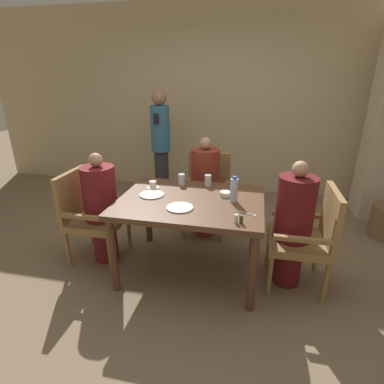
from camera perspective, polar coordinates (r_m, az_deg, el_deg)
name	(u,v)px	position (r m, az deg, el deg)	size (l,w,h in m)	color
ground_plane	(191,268)	(3.06, -0.20, -14.36)	(16.00, 16.00, 0.00)	#7A664C
wall_back	(224,102)	(4.82, 6.04, 16.63)	(8.00, 0.06, 2.80)	#C6B289
dining_table	(191,208)	(2.73, -0.22, -3.12)	(1.29, 0.99, 0.75)	brown
chair_left_side	(89,213)	(3.17, -19.01, -3.73)	(0.51, 0.51, 0.93)	olive
diner_in_left_chair	(101,207)	(3.07, -16.88, -2.84)	(0.32, 0.32, 1.12)	maroon
chair_far_side	(207,189)	(3.60, 2.84, 0.50)	(0.51, 0.51, 0.93)	olive
diner_in_far_chair	(205,186)	(3.44, 2.47, 1.08)	(0.32, 0.32, 1.17)	maroon
chair_right_side	(309,234)	(2.79, 21.37, -7.55)	(0.51, 0.51, 0.93)	olive
diner_in_right_chair	(293,224)	(2.73, 18.67, -5.81)	(0.32, 0.32, 1.15)	#5B1419
standing_host	(161,143)	(4.44, -5.96, 9.21)	(0.27, 0.31, 1.60)	#2D2D33
plate_main_left	(180,208)	(2.52, -2.35, -2.97)	(0.23, 0.23, 0.01)	white
plate_main_right	(152,195)	(2.81, -7.68, -0.50)	(0.23, 0.23, 0.01)	white
teacup_with_saucer	(153,185)	(2.97, -7.45, 1.28)	(0.12, 0.12, 0.07)	white
bowl_small	(225,194)	(2.78, 6.37, -0.34)	(0.10, 0.10, 0.04)	white
water_bottle	(234,190)	(2.63, 8.01, 0.38)	(0.07, 0.07, 0.23)	silver
glass_tall_near	(208,180)	(3.01, 3.07, 2.22)	(0.07, 0.07, 0.11)	silver
glass_tall_mid	(182,179)	(3.03, -2.00, 2.40)	(0.07, 0.07, 0.11)	silver
salt_shaker	(236,219)	(2.29, 8.38, -5.05)	(0.03, 0.03, 0.07)	white
pepper_shaker	(241,219)	(2.29, 9.36, -5.16)	(0.03, 0.03, 0.06)	#4C3D2D
fork_beside_plate	(248,214)	(2.45, 10.64, -4.09)	(0.17, 0.08, 0.00)	silver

